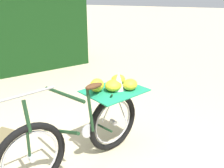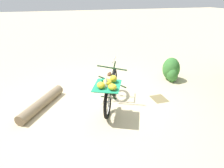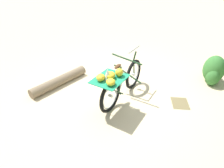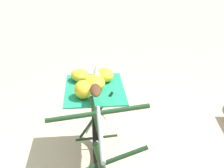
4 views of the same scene
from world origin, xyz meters
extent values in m
torus|color=black|center=(-0.22, 0.31, 0.36)|extent=(0.69, 0.38, 0.73)
torus|color=#B7B7BC|center=(-0.22, 0.31, 0.36)|extent=(0.52, 0.27, 0.57)
cylinder|color=#B7B7BC|center=(-0.22, 0.31, 0.36)|extent=(0.09, 0.10, 0.06)
torus|color=black|center=(0.73, -0.14, 0.36)|extent=(0.69, 0.38, 0.73)
torus|color=#B7B7BC|center=(0.73, -0.14, 0.36)|extent=(0.52, 0.27, 0.57)
cylinder|color=#B7B7BC|center=(0.73, -0.14, 0.36)|extent=(0.09, 0.10, 0.06)
cylinder|color=#19381E|center=(0.07, 0.17, 0.53)|extent=(0.34, 0.65, 0.30)
cylinder|color=#19381E|center=(0.14, 0.14, 0.92)|extent=(0.34, 0.66, 0.11)
cylinder|color=#19381E|center=(0.42, 0.01, 0.64)|extent=(0.08, 0.12, 0.49)
cylinder|color=#19381E|center=(0.56, -0.06, 0.38)|extent=(0.19, 0.35, 0.05)
cylinder|color=#19381E|center=(0.59, -0.08, 0.59)|extent=(0.16, 0.30, 0.47)
cylinder|color=#19381E|center=(-0.23, 0.32, 0.52)|extent=(0.05, 0.06, 0.30)
cylinder|color=#19381E|center=(-0.21, 0.31, 0.81)|extent=(0.07, 0.10, 0.30)
cylinder|color=gray|center=(-0.18, 0.30, 1.02)|extent=(0.48, 0.25, 0.02)
ellipsoid|color=#4C2D19|center=(0.48, -0.02, 0.91)|extent=(0.24, 0.18, 0.06)
cylinder|color=#B7B7BC|center=(0.38, 0.02, 0.40)|extent=(0.15, 0.09, 0.16)
cylinder|color=#B7B7BC|center=(0.64, -0.10, 0.56)|extent=(0.10, 0.19, 0.39)
cylinder|color=#B7B7BC|center=(0.83, -0.19, 0.56)|extent=(0.12, 0.23, 0.39)
cube|color=brown|center=(0.75, -0.15, 0.76)|extent=(0.73, 0.66, 0.02)
cube|color=#1E8C60|center=(0.75, -0.15, 0.78)|extent=(0.85, 0.78, 0.01)
ellipsoid|color=gold|center=(0.73, -0.14, 0.85)|extent=(0.23, 0.20, 0.13)
ellipsoid|color=gold|center=(0.83, -0.31, 0.85)|extent=(0.20, 0.17, 0.13)
ellipsoid|color=gold|center=(0.96, -0.11, 0.84)|extent=(0.21, 0.19, 0.11)
ellipsoid|color=gold|center=(0.63, 0.02, 0.86)|extent=(0.20, 0.18, 0.16)
cone|color=white|center=(0.77, -0.19, 0.89)|extent=(0.19, 0.19, 0.22)
cube|color=olive|center=(0.34, 1.38, 0.00)|extent=(0.44, 0.36, 0.01)
camera|label=1|loc=(-1.74, -1.17, 1.87)|focal=39.92mm
camera|label=2|loc=(4.35, -1.18, 2.52)|focal=31.92mm
camera|label=3|loc=(3.81, 0.21, 2.59)|focal=30.21mm
camera|label=4|loc=(-1.30, 0.89, 1.90)|focal=44.55mm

